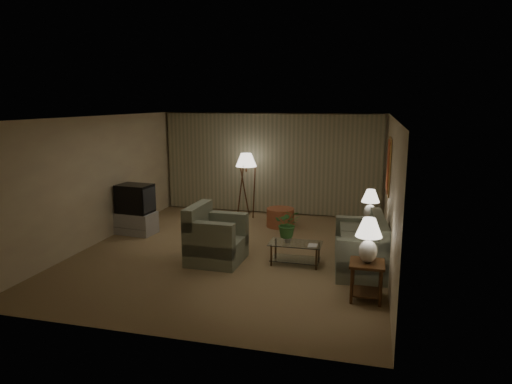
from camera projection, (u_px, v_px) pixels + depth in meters
ground at (233, 252)px, 9.26m from camera, size 7.00×7.00×0.00m
room_shell at (253, 157)px, 10.34m from camera, size 6.04×7.02×2.72m
sofa at (359, 248)px, 8.28m from camera, size 1.85×1.15×0.76m
armchair at (217, 240)px, 8.61m from camera, size 1.07×1.02×0.86m
side_table_near at (367, 274)px, 6.95m from camera, size 0.52×0.52×0.60m
side_table_far at (369, 229)px, 9.42m from camera, size 0.48×0.41×0.60m
table_lamp_near at (369, 236)px, 6.83m from camera, size 0.40×0.40×0.69m
table_lamp_far at (370, 202)px, 9.31m from camera, size 0.37×0.37×0.64m
coffee_table at (295, 250)px, 8.48m from camera, size 0.97×0.53×0.41m
tv_cabinet at (136, 223)px, 10.49m from camera, size 0.98×0.72×0.50m
crt_tv at (135, 199)px, 10.37m from camera, size 0.86×0.68×0.65m
floor_lamp at (246, 184)px, 11.91m from camera, size 0.54×0.54×1.68m
ottoman at (280, 217)px, 11.08m from camera, size 0.71×0.71×0.45m
vase at (288, 239)px, 8.48m from camera, size 0.13×0.13×0.14m
flowers at (288, 222)px, 8.42m from camera, size 0.55×0.50×0.52m
book at (308, 245)px, 8.30m from camera, size 0.17×0.23×0.02m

